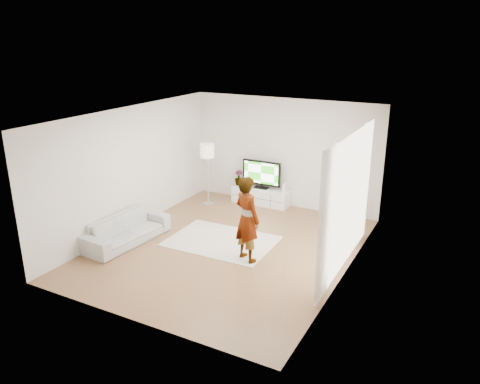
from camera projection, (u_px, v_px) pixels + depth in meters
The scene contains 17 objects.
floor at pixel (227, 248), 9.89m from camera, with size 6.00×6.00×0.00m, color #9A6F45.
ceiling at pixel (226, 116), 8.99m from camera, with size 6.00×6.00×0.00m, color white.
wall_left at pixel (130, 169), 10.55m from camera, with size 0.02×6.00×2.80m, color silver.
wall_right at pixel (349, 205), 8.34m from camera, with size 0.02×6.00×2.80m, color silver.
wall_back at pixel (284, 153), 11.95m from camera, with size 5.00×0.02×2.80m, color silver.
wall_front at pixel (128, 240), 6.93m from camera, with size 5.00×0.02×2.80m, color silver.
window at pixel (352, 197), 8.58m from camera, with size 0.01×2.60×2.50m, color white.
curtain_near at pixel (326, 226), 7.56m from camera, with size 0.04×0.70×2.60m, color white.
curtain_far at pixel (365, 183), 9.74m from camera, with size 0.04×0.70×2.60m, color white.
media_console at pixel (261, 196), 12.38m from camera, with size 1.54×0.44×0.43m.
television at pixel (261, 173), 12.20m from camera, with size 1.06×0.21×0.74m.
game_console at pixel (285, 188), 11.97m from camera, with size 0.05×0.18×0.24m.
potted_plant at pixel (239, 178), 12.53m from camera, with size 0.23×0.23×0.40m, color #3F7238.
rug at pixel (221, 241), 10.20m from camera, with size 2.26×1.62×0.01m, color beige.
player at pixel (247, 219), 9.09m from camera, with size 0.63×0.41×1.73m, color #334772.
sofa at pixel (126, 230), 10.07m from camera, with size 2.00×0.78×0.58m, color beige.
floor_lamp at pixel (207, 153), 12.00m from camera, with size 0.36×0.36×1.63m.
Camera 1 is at (4.43, -7.82, 4.30)m, focal length 35.00 mm.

